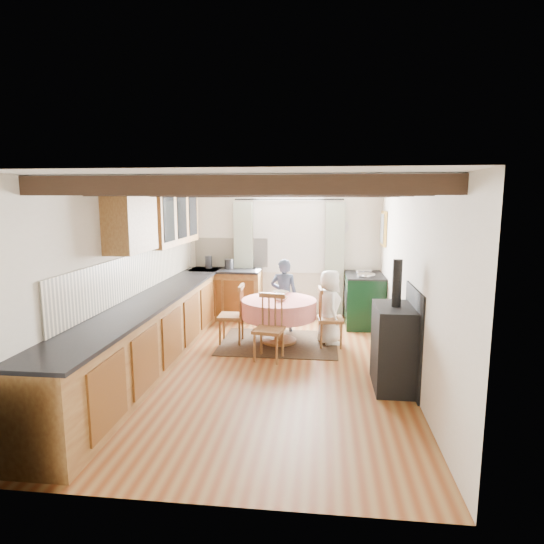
# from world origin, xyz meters

# --- Properties ---
(floor) EXTENTS (3.60, 5.50, 0.00)m
(floor) POSITION_xyz_m (0.00, 0.00, 0.00)
(floor) COLOR olive
(floor) RESTS_ON ground
(ceiling) EXTENTS (3.60, 5.50, 0.00)m
(ceiling) POSITION_xyz_m (0.00, 0.00, 2.40)
(ceiling) COLOR white
(ceiling) RESTS_ON ground
(wall_back) EXTENTS (3.60, 0.00, 2.40)m
(wall_back) POSITION_xyz_m (0.00, 2.75, 1.20)
(wall_back) COLOR silver
(wall_back) RESTS_ON ground
(wall_front) EXTENTS (3.60, 0.00, 2.40)m
(wall_front) POSITION_xyz_m (0.00, -2.75, 1.20)
(wall_front) COLOR silver
(wall_front) RESTS_ON ground
(wall_left) EXTENTS (0.00, 5.50, 2.40)m
(wall_left) POSITION_xyz_m (-1.80, 0.00, 1.20)
(wall_left) COLOR silver
(wall_left) RESTS_ON ground
(wall_right) EXTENTS (0.00, 5.50, 2.40)m
(wall_right) POSITION_xyz_m (1.80, 0.00, 1.20)
(wall_right) COLOR silver
(wall_right) RESTS_ON ground
(beam_a) EXTENTS (3.60, 0.16, 0.16)m
(beam_a) POSITION_xyz_m (0.00, -2.00, 2.31)
(beam_a) COLOR black
(beam_a) RESTS_ON ceiling
(beam_b) EXTENTS (3.60, 0.16, 0.16)m
(beam_b) POSITION_xyz_m (0.00, -1.00, 2.31)
(beam_b) COLOR black
(beam_b) RESTS_ON ceiling
(beam_c) EXTENTS (3.60, 0.16, 0.16)m
(beam_c) POSITION_xyz_m (0.00, 0.00, 2.31)
(beam_c) COLOR black
(beam_c) RESTS_ON ceiling
(beam_d) EXTENTS (3.60, 0.16, 0.16)m
(beam_d) POSITION_xyz_m (0.00, 1.00, 2.31)
(beam_d) COLOR black
(beam_d) RESTS_ON ceiling
(beam_e) EXTENTS (3.60, 0.16, 0.16)m
(beam_e) POSITION_xyz_m (0.00, 2.00, 2.31)
(beam_e) COLOR black
(beam_e) RESTS_ON ceiling
(splash_left) EXTENTS (0.02, 4.50, 0.55)m
(splash_left) POSITION_xyz_m (-1.78, 0.30, 1.20)
(splash_left) COLOR beige
(splash_left) RESTS_ON wall_left
(splash_back) EXTENTS (1.40, 0.02, 0.55)m
(splash_back) POSITION_xyz_m (-1.00, 2.73, 1.20)
(splash_back) COLOR beige
(splash_back) RESTS_ON wall_back
(base_cabinet_left) EXTENTS (0.60, 5.30, 0.88)m
(base_cabinet_left) POSITION_xyz_m (-1.50, 0.00, 0.44)
(base_cabinet_left) COLOR olive
(base_cabinet_left) RESTS_ON floor
(base_cabinet_back) EXTENTS (1.30, 0.60, 0.88)m
(base_cabinet_back) POSITION_xyz_m (-1.05, 2.45, 0.44)
(base_cabinet_back) COLOR olive
(base_cabinet_back) RESTS_ON floor
(worktop_left) EXTENTS (0.64, 5.30, 0.04)m
(worktop_left) POSITION_xyz_m (-1.48, 0.00, 0.90)
(worktop_left) COLOR black
(worktop_left) RESTS_ON base_cabinet_left
(worktop_back) EXTENTS (1.30, 0.64, 0.04)m
(worktop_back) POSITION_xyz_m (-1.05, 2.43, 0.90)
(worktop_back) COLOR black
(worktop_back) RESTS_ON base_cabinet_back
(wall_cabinet_glass) EXTENTS (0.34, 1.80, 0.90)m
(wall_cabinet_glass) POSITION_xyz_m (-1.63, 1.20, 1.95)
(wall_cabinet_glass) COLOR olive
(wall_cabinet_glass) RESTS_ON wall_left
(wall_cabinet_solid) EXTENTS (0.34, 0.90, 0.70)m
(wall_cabinet_solid) POSITION_xyz_m (-1.63, -0.30, 1.90)
(wall_cabinet_solid) COLOR olive
(wall_cabinet_solid) RESTS_ON wall_left
(window_frame) EXTENTS (1.34, 0.03, 1.54)m
(window_frame) POSITION_xyz_m (0.10, 2.73, 1.60)
(window_frame) COLOR white
(window_frame) RESTS_ON wall_back
(window_pane) EXTENTS (1.20, 0.01, 1.40)m
(window_pane) POSITION_xyz_m (0.10, 2.74, 1.60)
(window_pane) COLOR white
(window_pane) RESTS_ON wall_back
(curtain_left) EXTENTS (0.35, 0.10, 2.10)m
(curtain_left) POSITION_xyz_m (-0.75, 2.65, 1.10)
(curtain_left) COLOR #979D83
(curtain_left) RESTS_ON wall_back
(curtain_right) EXTENTS (0.35, 0.10, 2.10)m
(curtain_right) POSITION_xyz_m (0.95, 2.65, 1.10)
(curtain_right) COLOR #979D83
(curtain_right) RESTS_ON wall_back
(curtain_rod) EXTENTS (2.00, 0.03, 0.03)m
(curtain_rod) POSITION_xyz_m (0.10, 2.65, 2.20)
(curtain_rod) COLOR black
(curtain_rod) RESTS_ON wall_back
(wall_picture) EXTENTS (0.04, 0.50, 0.60)m
(wall_picture) POSITION_xyz_m (1.77, 2.30, 1.70)
(wall_picture) COLOR gold
(wall_picture) RESTS_ON wall_right
(wall_plate) EXTENTS (0.30, 0.02, 0.30)m
(wall_plate) POSITION_xyz_m (1.05, 2.72, 1.70)
(wall_plate) COLOR silver
(wall_plate) RESTS_ON wall_back
(rug) EXTENTS (1.78, 1.39, 0.01)m
(rug) POSITION_xyz_m (0.08, 1.02, 0.01)
(rug) COLOR black
(rug) RESTS_ON floor
(dining_table) EXTENTS (1.14, 1.14, 0.69)m
(dining_table) POSITION_xyz_m (0.08, 1.02, 0.34)
(dining_table) COLOR tan
(dining_table) RESTS_ON floor
(chair_near) EXTENTS (0.46, 0.47, 0.91)m
(chair_near) POSITION_xyz_m (0.01, 0.29, 0.46)
(chair_near) COLOR brown
(chair_near) RESTS_ON floor
(chair_left) EXTENTS (0.42, 0.40, 0.92)m
(chair_left) POSITION_xyz_m (-0.65, 0.97, 0.46)
(chair_left) COLOR brown
(chair_left) RESTS_ON floor
(chair_right) EXTENTS (0.44, 0.42, 0.90)m
(chair_right) POSITION_xyz_m (0.86, 0.98, 0.45)
(chair_right) COLOR brown
(chair_right) RESTS_ON floor
(aga_range) EXTENTS (0.65, 1.00, 0.92)m
(aga_range) POSITION_xyz_m (1.47, 2.23, 0.46)
(aga_range) COLOR black
(aga_range) RESTS_ON floor
(cast_iron_stove) EXTENTS (0.46, 0.76, 1.52)m
(cast_iron_stove) POSITION_xyz_m (1.58, -0.46, 0.76)
(cast_iron_stove) COLOR black
(cast_iron_stove) RESTS_ON floor
(child_far) EXTENTS (0.46, 0.32, 1.23)m
(child_far) POSITION_xyz_m (0.10, 1.68, 0.62)
(child_far) COLOR #2F3C51
(child_far) RESTS_ON floor
(child_right) EXTENTS (0.46, 0.62, 1.15)m
(child_right) POSITION_xyz_m (0.85, 1.10, 0.57)
(child_right) COLOR white
(child_right) RESTS_ON floor
(bowl_a) EXTENTS (0.33, 0.33, 0.06)m
(bowl_a) POSITION_xyz_m (0.07, 1.39, 0.72)
(bowl_a) COLOR silver
(bowl_a) RESTS_ON dining_table
(bowl_b) EXTENTS (0.27, 0.27, 0.06)m
(bowl_b) POSITION_xyz_m (0.11, 0.97, 0.72)
(bowl_b) COLOR silver
(bowl_b) RESTS_ON dining_table
(cup) EXTENTS (0.11, 0.11, 0.09)m
(cup) POSITION_xyz_m (0.07, 1.06, 0.74)
(cup) COLOR silver
(cup) RESTS_ON dining_table
(canister_tall) EXTENTS (0.13, 0.13, 0.23)m
(canister_tall) POSITION_xyz_m (-1.39, 2.52, 1.04)
(canister_tall) COLOR #262628
(canister_tall) RESTS_ON worktop_back
(canister_wide) EXTENTS (0.17, 0.17, 0.19)m
(canister_wide) POSITION_xyz_m (-0.99, 2.47, 1.01)
(canister_wide) COLOR #262628
(canister_wide) RESTS_ON worktop_back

